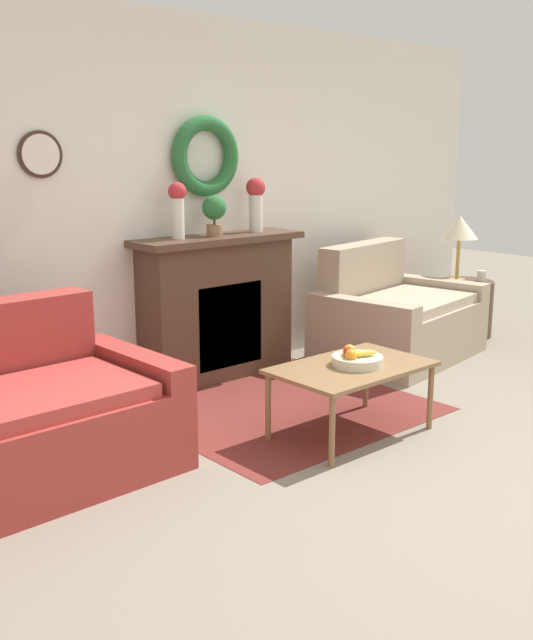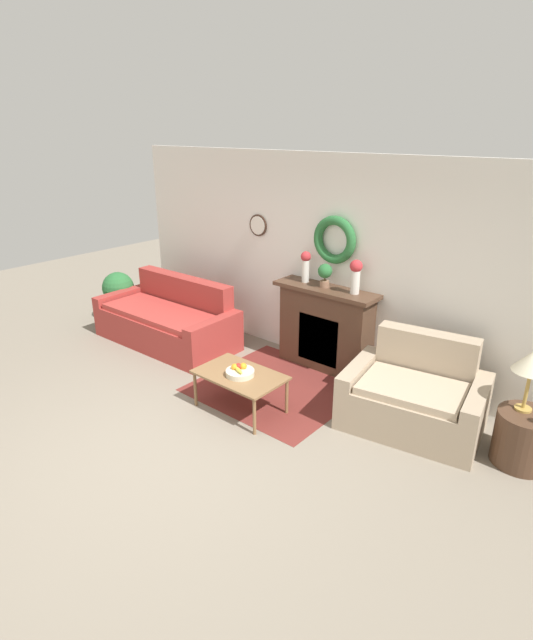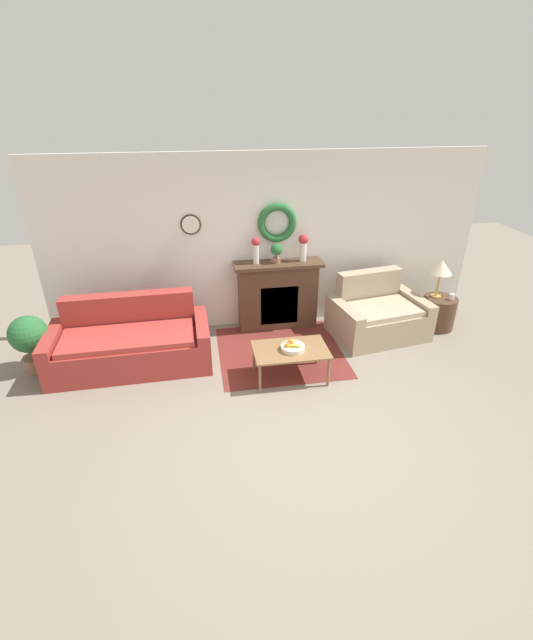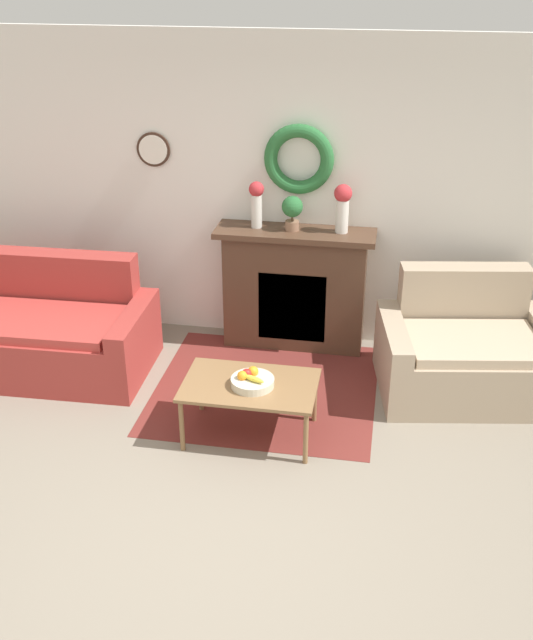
% 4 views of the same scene
% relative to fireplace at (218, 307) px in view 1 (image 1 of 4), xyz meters
% --- Properties ---
extents(ground_plane, '(16.00, 16.00, 0.00)m').
position_rel_fireplace_xyz_m(ground_plane, '(-0.13, -2.55, -0.56)').
color(ground_plane, gray).
extents(floor_rug, '(1.80, 1.72, 0.01)m').
position_rel_fireplace_xyz_m(floor_rug, '(-0.11, -0.83, -0.55)').
color(floor_rug, maroon).
rests_on(floor_rug, ground_plane).
extents(wall_back, '(6.80, 0.18, 2.70)m').
position_rel_fireplace_xyz_m(wall_back, '(-0.12, 0.20, 0.81)').
color(wall_back, white).
rests_on(wall_back, ground_plane).
extents(fireplace, '(1.38, 0.41, 1.10)m').
position_rel_fireplace_xyz_m(fireplace, '(0.00, 0.00, 0.00)').
color(fireplace, '#4C3323').
rests_on(fireplace, ground_plane).
extents(loveseat_right, '(1.53, 1.18, 0.95)m').
position_rel_fireplace_xyz_m(loveseat_right, '(1.49, -0.53, -0.23)').
color(loveseat_right, tan).
rests_on(loveseat_right, ground_plane).
extents(coffee_table, '(0.97, 0.62, 0.44)m').
position_rel_fireplace_xyz_m(coffee_table, '(-0.11, -1.49, -0.15)').
color(coffee_table, olive).
rests_on(coffee_table, ground_plane).
extents(fruit_bowl, '(0.31, 0.31, 0.12)m').
position_rel_fireplace_xyz_m(fruit_bowl, '(-0.10, -1.51, -0.07)').
color(fruit_bowl, beige).
rests_on(fruit_bowl, coffee_table).
extents(side_table_by_loveseat, '(0.53, 0.53, 0.52)m').
position_rel_fireplace_xyz_m(side_table_by_loveseat, '(2.56, -0.48, -0.29)').
color(side_table_by_loveseat, '#4C3323').
rests_on(side_table_by_loveseat, ground_plane).
extents(table_lamp, '(0.34, 0.34, 0.61)m').
position_rel_fireplace_xyz_m(table_lamp, '(2.49, -0.43, 0.46)').
color(table_lamp, '#B28E42').
rests_on(table_lamp, side_table_by_loveseat).
extents(mug, '(0.08, 0.08, 0.10)m').
position_rel_fireplace_xyz_m(mug, '(2.68, -0.57, 0.02)').
color(mug, silver).
rests_on(mug, side_table_by_loveseat).
extents(vase_on_mantel_left, '(0.13, 0.13, 0.40)m').
position_rel_fireplace_xyz_m(vase_on_mantel_left, '(-0.34, 0.01, 0.78)').
color(vase_on_mantel_left, silver).
rests_on(vase_on_mantel_left, fireplace).
extents(vase_on_mantel_right, '(0.15, 0.15, 0.42)m').
position_rel_fireplace_xyz_m(vase_on_mantel_right, '(0.39, 0.01, 0.79)').
color(vase_on_mantel_right, silver).
rests_on(vase_on_mantel_right, fireplace).
extents(potted_plant_on_mantel, '(0.18, 0.18, 0.30)m').
position_rel_fireplace_xyz_m(potted_plant_on_mantel, '(-0.03, -0.01, 0.73)').
color(potted_plant_on_mantel, '#8E664C').
rests_on(potted_plant_on_mantel, fireplace).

